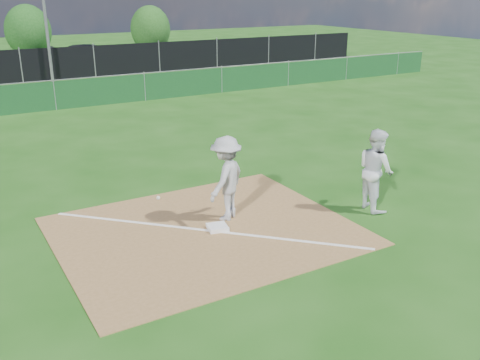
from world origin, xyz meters
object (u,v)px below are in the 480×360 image
object	(u,v)px
play_at_first	(226,178)
tree_right	(150,29)
car_right	(92,56)
runner	(376,170)
tree_mid	(28,31)
light_pole	(44,6)
first_base	(217,227)

from	to	relation	value
play_at_first	tree_right	size ratio (longest dim) A/B	0.64
car_right	tree_right	distance (m)	8.56
car_right	tree_right	world-z (taller)	tree_right
runner	play_at_first	bearing A→B (deg)	81.08
car_right	tree_mid	xyz separation A→B (m)	(-2.64, 6.85, 1.24)
tree_right	tree_mid	bearing A→B (deg)	172.51
play_at_first	light_pole	bearing A→B (deg)	87.87
first_base	play_at_first	world-z (taller)	play_at_first
runner	tree_right	distance (m)	33.55
play_at_first	car_right	world-z (taller)	play_at_first
light_pole	first_base	bearing A→B (deg)	-93.28
play_at_first	tree_right	world-z (taller)	tree_right
light_pole	tree_mid	xyz separation A→B (m)	(0.90, 11.34, -2.02)
tree_mid	tree_right	distance (m)	9.02
runner	tree_right	world-z (taller)	tree_right
tree_right	light_pole	bearing A→B (deg)	-134.09
runner	light_pole	bearing A→B (deg)	17.49
first_base	tree_right	size ratio (longest dim) A/B	0.11
light_pole	first_base	size ratio (longest dim) A/B	19.60
first_base	car_right	xyz separation A→B (m)	(4.79, 26.26, 0.68)
first_base	tree_mid	size ratio (longest dim) A/B	0.11
runner	car_right	size ratio (longest dim) A/B	0.38
car_right	tree_mid	world-z (taller)	tree_mid
first_base	runner	distance (m)	3.88
play_at_first	runner	distance (m)	3.45
car_right	play_at_first	bearing A→B (deg)	166.66
light_pole	car_right	distance (m)	6.57
runner	tree_mid	world-z (taller)	tree_mid
first_base	runner	world-z (taller)	runner
light_pole	car_right	size ratio (longest dim) A/B	1.58
car_right	first_base	bearing A→B (deg)	165.84
first_base	tree_right	world-z (taller)	tree_right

